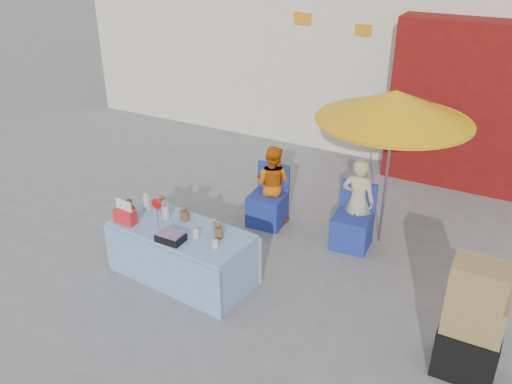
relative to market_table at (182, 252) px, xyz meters
The scene contains 9 objects.
ground 0.75m from the market_table, ahead, with size 80.00×80.00×0.00m, color slate.
market_table is the anchor object (origin of this frame).
chair_left 1.66m from the market_table, 79.01° to the left, with size 0.51×0.50×0.85m.
chair_right 2.26m from the market_table, 46.10° to the left, with size 0.51×0.50×0.85m.
vendor_orange 1.80m from the market_table, 79.80° to the left, with size 0.55×0.43×1.13m, color #D7600B.
vendor_beige 2.37m from the market_table, 48.34° to the left, with size 0.44×0.29×1.20m, color #C0B388.
umbrella 3.09m from the market_table, 45.67° to the left, with size 1.90×1.90×2.09m.
box_stack 3.28m from the market_table, ahead, with size 0.56×0.46×1.23m.
tarp_bundle 0.58m from the market_table, 158.21° to the left, with size 0.63×0.50×0.28m, color #FBFF1A.
Camera 1 is at (2.70, -4.44, 3.91)m, focal length 38.00 mm.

